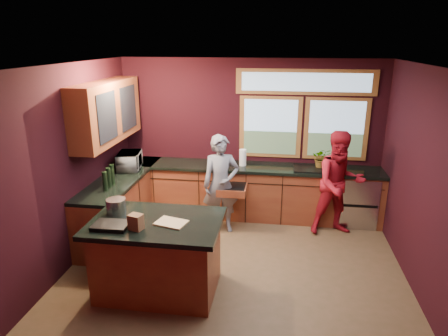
% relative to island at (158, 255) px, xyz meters
% --- Properties ---
extents(floor, '(4.50, 4.50, 0.00)m').
position_rel_island_xyz_m(floor, '(0.88, 0.66, -0.48)').
color(floor, brown).
rests_on(floor, ground).
extents(room_shell, '(4.52, 4.02, 2.71)m').
position_rel_island_xyz_m(room_shell, '(0.28, 0.98, 1.32)').
color(room_shell, black).
rests_on(room_shell, ground).
extents(back_counter, '(4.50, 0.64, 0.93)m').
position_rel_island_xyz_m(back_counter, '(1.08, 2.36, -0.01)').
color(back_counter, maroon).
rests_on(back_counter, floor).
extents(left_counter, '(0.64, 2.30, 0.93)m').
position_rel_island_xyz_m(left_counter, '(-1.07, 1.51, -0.01)').
color(left_counter, maroon).
rests_on(left_counter, floor).
extents(island, '(1.55, 1.05, 0.95)m').
position_rel_island_xyz_m(island, '(0.00, 0.00, 0.00)').
color(island, maroon).
rests_on(island, floor).
extents(person_grey, '(0.67, 0.54, 1.60)m').
position_rel_island_xyz_m(person_grey, '(0.51, 1.73, 0.32)').
color(person_grey, slate).
rests_on(person_grey, floor).
extents(person_red, '(0.95, 0.83, 1.68)m').
position_rel_island_xyz_m(person_red, '(2.35, 1.91, 0.36)').
color(person_red, '#A51320').
rests_on(person_red, floor).
extents(microwave, '(0.44, 0.57, 0.28)m').
position_rel_island_xyz_m(microwave, '(-1.04, 1.88, 0.59)').
color(microwave, '#999999').
rests_on(microwave, left_counter).
extents(potted_plant, '(0.31, 0.27, 0.34)m').
position_rel_island_xyz_m(potted_plant, '(2.11, 2.41, 0.62)').
color(potted_plant, '#999999').
rests_on(potted_plant, back_counter).
extents(paper_towel, '(0.12, 0.12, 0.28)m').
position_rel_island_xyz_m(paper_towel, '(0.79, 2.36, 0.59)').
color(paper_towel, white).
rests_on(paper_towel, back_counter).
extents(cutting_board, '(0.40, 0.33, 0.02)m').
position_rel_island_xyz_m(cutting_board, '(0.20, -0.05, 0.48)').
color(cutting_board, tan).
rests_on(cutting_board, island).
extents(stock_pot, '(0.24, 0.24, 0.18)m').
position_rel_island_xyz_m(stock_pot, '(-0.55, 0.15, 0.56)').
color(stock_pot, '#AAAAAF').
rests_on(stock_pot, island).
extents(paper_bag, '(0.18, 0.16, 0.18)m').
position_rel_island_xyz_m(paper_bag, '(-0.15, -0.25, 0.56)').
color(paper_bag, brown).
rests_on(paper_bag, island).
extents(black_tray, '(0.41, 0.29, 0.05)m').
position_rel_island_xyz_m(black_tray, '(-0.45, -0.25, 0.49)').
color(black_tray, black).
rests_on(black_tray, island).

